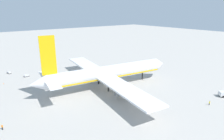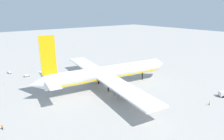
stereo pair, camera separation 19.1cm
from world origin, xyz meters
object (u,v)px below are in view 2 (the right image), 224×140
airliner (106,73)px  traffic_cone_1 (3,83)px  baggage_cart_0 (9,72)px  traffic_cone_0 (133,64)px  ground_worker_1 (209,103)px  ground_worker_2 (2,127)px  baggage_cart_1 (26,75)px

airliner → traffic_cone_1: size_ratio=139.25×
baggage_cart_0 → traffic_cone_0: size_ratio=6.26×
baggage_cart_0 → traffic_cone_1: baggage_cart_0 is taller
baggage_cart_0 → traffic_cone_1: (-5.77, -16.93, -0.41)m
ground_worker_1 → baggage_cart_0: bearing=120.6°
traffic_cone_0 → ground_worker_2: bearing=-159.5°
baggage_cart_0 → baggage_cart_1: baggage_cart_1 is taller
ground_worker_2 → traffic_cone_0: bearing=20.5°
airliner → baggage_cart_1: size_ratio=22.88×
ground_worker_1 → traffic_cone_0: (16.83, 61.41, -0.56)m
airliner → ground_worker_2: (-45.99, -9.42, -5.94)m
baggage_cart_0 → ground_worker_2: bearing=-102.4°
baggage_cart_0 → traffic_cone_1: bearing=-108.8°
airliner → ground_worker_2: 47.33m
ground_worker_1 → ground_worker_2: 73.28m
baggage_cart_0 → baggage_cart_1: bearing=-61.9°
airliner → baggage_cart_1: bearing=124.1°
airliner → ground_worker_1: (20.77, -39.63, -6.02)m
traffic_cone_0 → traffic_cone_1: size_ratio=1.00×
traffic_cone_0 → ground_worker_1: bearing=-105.3°
airliner → traffic_cone_0: (37.60, 21.78, -6.58)m
baggage_cart_1 → traffic_cone_1: size_ratio=6.09×
baggage_cart_1 → baggage_cart_0: bearing=118.1°
baggage_cart_1 → traffic_cone_1: baggage_cart_1 is taller
ground_worker_1 → traffic_cone_0: bearing=74.7°
baggage_cart_0 → ground_worker_2: 61.75m
traffic_cone_0 → traffic_cone_1: (-76.11, 12.18, 0.00)m
baggage_cart_0 → baggage_cart_1: size_ratio=1.03×
airliner → baggage_cart_0: (-32.74, 50.89, -6.17)m
ground_worker_1 → traffic_cone_1: size_ratio=2.99×
baggage_cart_0 → traffic_cone_0: bearing=-22.5°
baggage_cart_1 → ground_worker_1: size_ratio=2.04×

